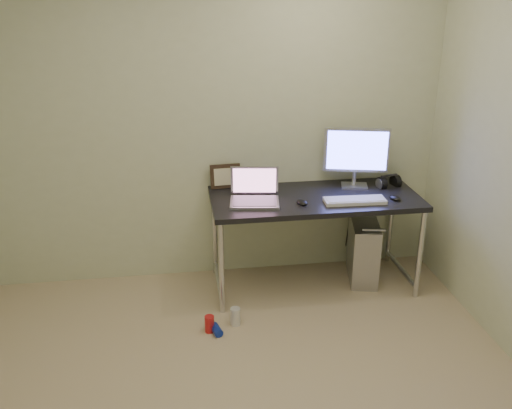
# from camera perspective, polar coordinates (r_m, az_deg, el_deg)

# --- Properties ---
(wall_back) EXTENTS (3.50, 0.02, 2.50)m
(wall_back) POSITION_cam_1_polar(r_m,az_deg,el_deg) (4.35, -4.11, 8.10)
(wall_back) COLOR beige
(wall_back) RESTS_ON ground
(desk) EXTENTS (1.56, 0.68, 0.75)m
(desk) POSITION_cam_1_polar(r_m,az_deg,el_deg) (4.32, 5.89, -0.16)
(desk) COLOR black
(desk) RESTS_ON ground
(tower_computer) EXTENTS (0.30, 0.50, 0.52)m
(tower_computer) POSITION_cam_1_polar(r_m,az_deg,el_deg) (4.66, 10.66, -4.48)
(tower_computer) COLOR #B0B0B4
(tower_computer) RESTS_ON ground
(cable_a) EXTENTS (0.01, 0.16, 0.69)m
(cable_a) POSITION_cam_1_polar(r_m,az_deg,el_deg) (4.78, 9.32, -1.62)
(cable_a) COLOR black
(cable_a) RESTS_ON ground
(cable_b) EXTENTS (0.02, 0.11, 0.71)m
(cable_b) POSITION_cam_1_polar(r_m,az_deg,el_deg) (4.80, 10.41, -1.86)
(cable_b) COLOR black
(cable_b) RESTS_ON ground
(can_red) EXTENTS (0.07, 0.07, 0.12)m
(can_red) POSITION_cam_1_polar(r_m,az_deg,el_deg) (4.01, -4.67, -11.82)
(can_red) COLOR red
(can_red) RESTS_ON ground
(can_white) EXTENTS (0.08, 0.08, 0.13)m
(can_white) POSITION_cam_1_polar(r_m,az_deg,el_deg) (4.07, -2.08, -11.12)
(can_white) COLOR silver
(can_white) RESTS_ON ground
(can_blue) EXTENTS (0.09, 0.12, 0.06)m
(can_blue) POSITION_cam_1_polar(r_m,az_deg,el_deg) (4.00, -3.97, -12.39)
(can_blue) COLOR #132B9F
(can_blue) RESTS_ON ground
(laptop) EXTENTS (0.39, 0.34, 0.24)m
(laptop) POSITION_cam_1_polar(r_m,az_deg,el_deg) (4.15, -0.15, 1.08)
(laptop) COLOR #BBBCC3
(laptop) RESTS_ON desk
(monitor) EXTENTS (0.49, 0.19, 0.47)m
(monitor) POSITION_cam_1_polar(r_m,az_deg,el_deg) (4.45, 10.00, 5.11)
(monitor) COLOR #BBBCC3
(monitor) RESTS_ON desk
(keyboard) EXTENTS (0.45, 0.16, 0.03)m
(keyboard) POSITION_cam_1_polar(r_m,az_deg,el_deg) (4.21, 9.85, 0.39)
(keyboard) COLOR silver
(keyboard) RESTS_ON desk
(mouse_right) EXTENTS (0.09, 0.12, 0.03)m
(mouse_right) POSITION_cam_1_polar(r_m,az_deg,el_deg) (4.32, 13.76, 0.72)
(mouse_right) COLOR black
(mouse_right) RESTS_ON desk
(mouse_left) EXTENTS (0.09, 0.12, 0.04)m
(mouse_left) POSITION_cam_1_polar(r_m,az_deg,el_deg) (4.13, 4.62, 0.34)
(mouse_left) COLOR black
(mouse_left) RESTS_ON desk
(headphones) EXTENTS (0.20, 0.12, 0.12)m
(headphones) POSITION_cam_1_polar(r_m,az_deg,el_deg) (4.58, 13.12, 2.17)
(headphones) COLOR black
(headphones) RESTS_ON desk
(picture_frame) EXTENTS (0.24, 0.08, 0.19)m
(picture_frame) POSITION_cam_1_polar(r_m,az_deg,el_deg) (4.42, -3.08, 2.84)
(picture_frame) COLOR black
(picture_frame) RESTS_ON desk
(webcam) EXTENTS (0.05, 0.04, 0.12)m
(webcam) POSITION_cam_1_polar(r_m,az_deg,el_deg) (4.46, 0.82, 3.03)
(webcam) COLOR silver
(webcam) RESTS_ON desk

